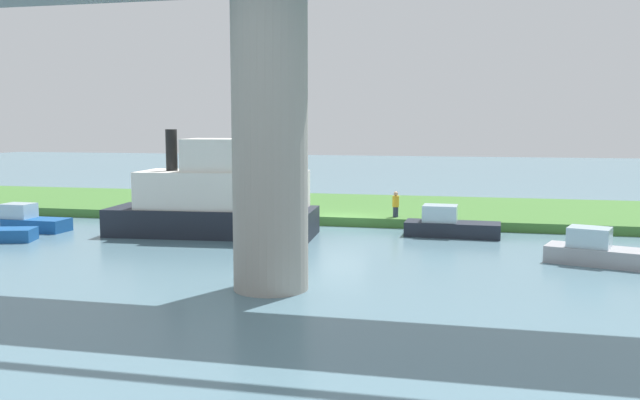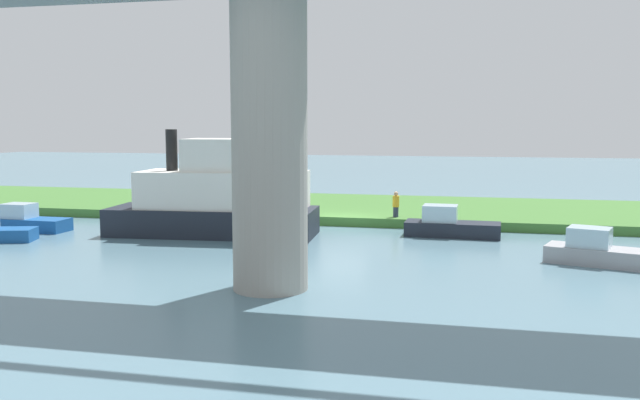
# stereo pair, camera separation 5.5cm
# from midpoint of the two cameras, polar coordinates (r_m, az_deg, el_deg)

# --- Properties ---
(ground_plane) EXTENTS (160.00, 160.00, 0.00)m
(ground_plane) POSITION_cam_midpoint_polar(r_m,az_deg,el_deg) (36.54, 2.05, -2.26)
(ground_plane) COLOR slate
(grassy_bank) EXTENTS (80.00, 12.00, 0.50)m
(grassy_bank) POSITION_cam_midpoint_polar(r_m,az_deg,el_deg) (42.36, 3.60, -0.72)
(grassy_bank) COLOR #427533
(grassy_bank) RESTS_ON ground
(bridge_pylon) EXTENTS (2.51, 2.51, 9.99)m
(bridge_pylon) POSITION_cam_midpoint_polar(r_m,az_deg,el_deg) (22.40, -4.21, 5.04)
(bridge_pylon) COLOR #9E998E
(bridge_pylon) RESTS_ON ground
(person_on_bank) EXTENTS (0.51, 0.51, 1.39)m
(person_on_bank) POSITION_cam_midpoint_polar(r_m,az_deg,el_deg) (36.80, 6.44, -0.35)
(person_on_bank) COLOR #2D334C
(person_on_bank) RESTS_ON grassy_bank
(mooring_post) EXTENTS (0.20, 0.20, 1.06)m
(mooring_post) POSITION_cam_midpoint_polar(r_m,az_deg,el_deg) (38.80, -4.68, -0.23)
(mooring_post) COLOR brown
(mooring_post) RESTS_ON grassy_bank
(motorboat_white) EXTENTS (10.50, 4.18, 5.25)m
(motorboat_white) POSITION_cam_midpoint_polar(r_m,az_deg,el_deg) (33.93, -8.43, 0.31)
(motorboat_white) COLOR #1E232D
(motorboat_white) RESTS_ON ground
(houseboat_blue) EXTENTS (4.63, 2.81, 1.45)m
(houseboat_blue) POSITION_cam_midpoint_polar(r_m,az_deg,el_deg) (28.94, 22.59, -4.04)
(houseboat_blue) COLOR #99999E
(houseboat_blue) RESTS_ON ground
(riverboat_paddlewheel) EXTENTS (4.65, 1.77, 1.53)m
(riverboat_paddlewheel) POSITION_cam_midpoint_polar(r_m,az_deg,el_deg) (34.00, 10.88, -2.10)
(riverboat_paddlewheel) COLOR #1E232D
(riverboat_paddlewheel) RESTS_ON ground
(pontoon_yellow) EXTENTS (4.26, 1.57, 1.41)m
(pontoon_yellow) POSITION_cam_midpoint_polar(r_m,az_deg,el_deg) (38.29, -23.44, -1.63)
(pontoon_yellow) COLOR #195199
(pontoon_yellow) RESTS_ON ground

